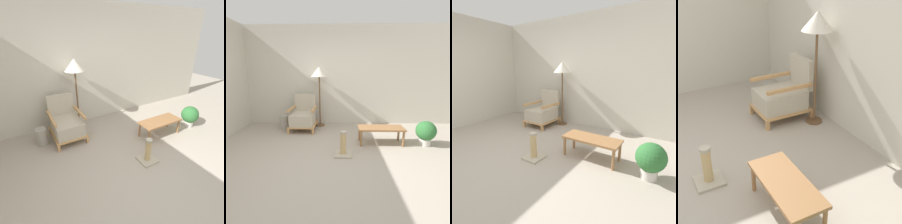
{
  "view_description": "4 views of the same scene",
  "coord_description": "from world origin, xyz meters",
  "views": [
    {
      "loc": [
        -1.44,
        -1.47,
        2.15
      ],
      "look_at": [
        0.23,
        1.44,
        0.55
      ],
      "focal_mm": 28.0,
      "sensor_mm": 36.0,
      "label": 1
    },
    {
      "loc": [
        0.31,
        -2.56,
        1.47
      ],
      "look_at": [
        0.23,
        1.44,
        0.55
      ],
      "focal_mm": 28.0,
      "sensor_mm": 36.0,
      "label": 2
    },
    {
      "loc": [
        2.22,
        -1.56,
        1.46
      ],
      "look_at": [
        0.23,
        1.44,
        0.55
      ],
      "focal_mm": 28.0,
      "sensor_mm": 36.0,
      "label": 3
    },
    {
      "loc": [
        3.15,
        -0.16,
        2.23
      ],
      "look_at": [
        0.23,
        1.44,
        0.55
      ],
      "focal_mm": 50.0,
      "sensor_mm": 36.0,
      "label": 4
    }
  ],
  "objects": [
    {
      "name": "wall_back",
      "position": [
        0.0,
        2.42,
        1.35
      ],
      "size": [
        8.0,
        0.06,
        2.7
      ],
      "color": "beige",
      "rests_on": "ground_plane"
    },
    {
      "name": "armchair",
      "position": [
        -0.67,
        1.81,
        0.34
      ],
      "size": [
        0.64,
        0.78,
        0.89
      ],
      "color": "tan",
      "rests_on": "ground_plane"
    },
    {
      "name": "floor_lamp",
      "position": [
        -0.28,
        2.12,
        1.4
      ],
      "size": [
        0.43,
        0.43,
        1.6
      ],
      "color": "brown",
      "rests_on": "ground_plane"
    },
    {
      "name": "coffee_table",
      "position": [
        1.13,
        0.9,
        0.31
      ],
      "size": [
        0.93,
        0.39,
        0.36
      ],
      "color": "olive",
      "rests_on": "ground_plane"
    },
    {
      "name": "vase",
      "position": [
        -1.19,
        1.81,
        0.18
      ],
      "size": [
        0.22,
        0.22,
        0.36
      ],
      "primitive_type": "cylinder",
      "color": "#9E998E",
      "rests_on": "ground_plane"
    },
    {
      "name": "scratching_post",
      "position": [
        0.34,
        0.36,
        0.16
      ],
      "size": [
        0.31,
        0.31,
        0.45
      ],
      "color": "#B2A893",
      "rests_on": "ground_plane"
    }
  ]
}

